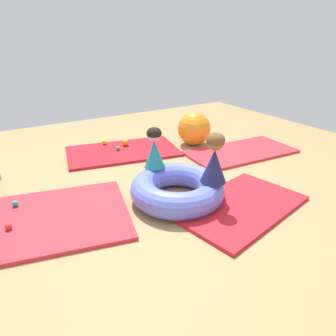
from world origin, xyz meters
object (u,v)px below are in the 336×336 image
Objects in this scene: play_ball_teal at (15,204)px; exercise_ball_large at (194,129)px; play_ball_yellow at (104,142)px; child_in_navy at (214,159)px; child_in_teal at (154,148)px; play_ball_green at (118,148)px; play_ball_red at (8,226)px; play_ball_orange at (125,143)px; inflatable_cushion at (177,189)px.

play_ball_teal is 2.97m from exercise_ball_large.
child_in_navy is at bearing -82.09° from play_ball_yellow.
child_in_teal reaches higher than play_ball_teal.
play_ball_green is (-0.25, 2.04, -0.48)m from child_in_navy.
play_ball_orange is at bearing 39.91° from play_ball_red.
inflatable_cushion reaches higher than play_ball_red.
play_ball_green is at bearing 32.54° from play_ball_teal.
play_ball_orange is (1.80, 1.17, 0.02)m from play_ball_teal.
child_in_navy is 2.49m from play_ball_yellow.
play_ball_yellow is 1.52m from exercise_ball_large.
child_in_navy is at bearing -82.89° from play_ball_green.
child_in_navy is 2.03m from exercise_ball_large.
child_in_teal is at bearing -141.54° from exercise_ball_large.
inflatable_cushion is 13.22× the size of play_ball_yellow.
play_ball_teal is at bearing -147.08° from play_ball_orange.
child_in_teal is 0.87× the size of exercise_ball_large.
play_ball_yellow is at bearing 153.26° from exercise_ball_large.
play_ball_yellow is at bearing 139.20° from play_ball_orange.
child_in_navy reaches higher than play_ball_teal.
play_ball_yellow is at bearing 91.81° from inflatable_cushion.
play_ball_red is 0.85× the size of play_ball_yellow.
child_in_teal is 1.45m from play_ball_green.
child_in_navy is at bearing -46.41° from inflatable_cushion.
play_ball_red is 0.62× the size of play_ball_orange.
child_in_navy reaches higher than child_in_teal.
inflatable_cushion is 1.75m from play_ball_teal.
inflatable_cushion is at bearing -10.15° from play_ball_red.
play_ball_red is 3.20m from exercise_ball_large.
exercise_ball_large reaches higher than play_ball_yellow.
child_in_teal reaches higher than play_ball_yellow.
child_in_navy is 6.76× the size of play_ball_yellow.
play_ball_teal is at bearing 47.62° from child_in_navy.
exercise_ball_large is (1.35, -0.68, 0.20)m from play_ball_yellow.
play_ball_orange is at bearing -165.97° from child_in_teal.
exercise_ball_large is (1.07, -0.44, 0.18)m from play_ball_orange.
play_ball_orange is at bearing -40.80° from play_ball_yellow.
play_ball_green is 0.78× the size of play_ball_yellow.
exercise_ball_large reaches higher than play_ball_red.
exercise_ball_large is (1.27, -0.30, 0.21)m from play_ball_green.
exercise_ball_large is at bearing 14.19° from play_ball_teal.
inflatable_cushion reaches higher than play_ball_teal.
play_ball_red is 2.48m from play_ball_orange.
play_ball_orange is (1.90, 1.59, 0.02)m from play_ball_red.
play_ball_orange is 1.36× the size of play_ball_yellow.
play_ball_red is at bearing 59.61° from child_in_navy.
inflatable_cushion is at bearing -24.68° from play_ball_teal.
child_in_teal is at bearing -93.66° from play_ball_green.
child_in_navy reaches higher than exercise_ball_large.
inflatable_cushion reaches higher than play_ball_yellow.
exercise_ball_large is (2.97, 1.15, 0.20)m from play_ball_red.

